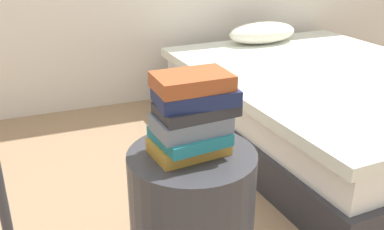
{
  "coord_description": "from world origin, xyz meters",
  "views": [
    {
      "loc": [
        -0.49,
        -1.23,
        1.26
      ],
      "look_at": [
        0.0,
        0.0,
        0.7
      ],
      "focal_mm": 40.69,
      "sensor_mm": 36.0,
      "label": 1
    }
  ],
  "objects_px": {
    "book_ochre": "(189,146)",
    "book_charcoal": "(196,109)",
    "book_teal": "(189,135)",
    "book_slate": "(191,123)",
    "bed": "(327,104)",
    "book_navy": "(195,96)",
    "book_rust": "(191,82)",
    "side_table": "(192,220)"
  },
  "relations": [
    {
      "from": "book_teal",
      "to": "book_rust",
      "type": "bearing_deg",
      "value": -59.93
    },
    {
      "from": "side_table",
      "to": "book_charcoal",
      "type": "bearing_deg",
      "value": -40.7
    },
    {
      "from": "bed",
      "to": "book_slate",
      "type": "xyz_separation_m",
      "value": [
        -1.29,
        -0.88,
        0.44
      ]
    },
    {
      "from": "bed",
      "to": "book_ochre",
      "type": "xyz_separation_m",
      "value": [
        -1.29,
        -0.86,
        0.35
      ]
    },
    {
      "from": "book_teal",
      "to": "book_slate",
      "type": "height_order",
      "value": "book_slate"
    },
    {
      "from": "book_rust",
      "to": "book_navy",
      "type": "bearing_deg",
      "value": 3.17
    },
    {
      "from": "book_teal",
      "to": "book_ochre",
      "type": "bearing_deg",
      "value": 82.41
    },
    {
      "from": "side_table",
      "to": "book_navy",
      "type": "xyz_separation_m",
      "value": [
        0.01,
        -0.0,
        0.49
      ]
    },
    {
      "from": "bed",
      "to": "side_table",
      "type": "xyz_separation_m",
      "value": [
        -1.28,
        -0.87,
        0.05
      ]
    },
    {
      "from": "book_teal",
      "to": "book_charcoal",
      "type": "relative_size",
      "value": 0.87
    },
    {
      "from": "book_teal",
      "to": "book_charcoal",
      "type": "xyz_separation_m",
      "value": [
        0.02,
        -0.01,
        0.1
      ]
    },
    {
      "from": "side_table",
      "to": "book_teal",
      "type": "xyz_separation_m",
      "value": [
        -0.01,
        0.0,
        0.35
      ]
    },
    {
      "from": "bed",
      "to": "book_charcoal",
      "type": "bearing_deg",
      "value": -148.23
    },
    {
      "from": "book_slate",
      "to": "book_charcoal",
      "type": "height_order",
      "value": "book_charcoal"
    },
    {
      "from": "book_navy",
      "to": "book_rust",
      "type": "height_order",
      "value": "book_rust"
    },
    {
      "from": "bed",
      "to": "book_rust",
      "type": "xyz_separation_m",
      "value": [
        -1.28,
        -0.87,
        0.58
      ]
    },
    {
      "from": "side_table",
      "to": "book_slate",
      "type": "relative_size",
      "value": 2.32
    },
    {
      "from": "book_ochre",
      "to": "book_rust",
      "type": "distance_m",
      "value": 0.24
    },
    {
      "from": "book_teal",
      "to": "book_navy",
      "type": "bearing_deg",
      "value": -18.03
    },
    {
      "from": "book_navy",
      "to": "bed",
      "type": "bearing_deg",
      "value": 37.17
    },
    {
      "from": "book_ochre",
      "to": "book_navy",
      "type": "height_order",
      "value": "book_navy"
    },
    {
      "from": "book_navy",
      "to": "book_rust",
      "type": "distance_m",
      "value": 0.05
    },
    {
      "from": "side_table",
      "to": "book_slate",
      "type": "xyz_separation_m",
      "value": [
        -0.01,
        -0.01,
        0.4
      ]
    },
    {
      "from": "side_table",
      "to": "book_slate",
      "type": "height_order",
      "value": "book_slate"
    },
    {
      "from": "bed",
      "to": "book_ochre",
      "type": "distance_m",
      "value": 1.59
    },
    {
      "from": "book_ochre",
      "to": "book_navy",
      "type": "bearing_deg",
      "value": -28.66
    },
    {
      "from": "book_navy",
      "to": "book_rust",
      "type": "bearing_deg",
      "value": -173.35
    },
    {
      "from": "book_ochre",
      "to": "book_rust",
      "type": "height_order",
      "value": "book_rust"
    },
    {
      "from": "side_table",
      "to": "book_charcoal",
      "type": "distance_m",
      "value": 0.44
    },
    {
      "from": "book_teal",
      "to": "book_navy",
      "type": "relative_size",
      "value": 0.86
    },
    {
      "from": "book_teal",
      "to": "book_slate",
      "type": "bearing_deg",
      "value": -95.09
    },
    {
      "from": "book_ochre",
      "to": "book_charcoal",
      "type": "height_order",
      "value": "book_charcoal"
    },
    {
      "from": "book_slate",
      "to": "book_navy",
      "type": "height_order",
      "value": "book_navy"
    },
    {
      "from": "side_table",
      "to": "book_ochre",
      "type": "bearing_deg",
      "value": 138.98
    },
    {
      "from": "book_charcoal",
      "to": "book_slate",
      "type": "bearing_deg",
      "value": 174.72
    },
    {
      "from": "bed",
      "to": "book_ochre",
      "type": "relative_size",
      "value": 8.3
    },
    {
      "from": "side_table",
      "to": "book_navy",
      "type": "height_order",
      "value": "book_navy"
    },
    {
      "from": "side_table",
      "to": "book_rust",
      "type": "distance_m",
      "value": 0.54
    },
    {
      "from": "side_table",
      "to": "book_rust",
      "type": "relative_size",
      "value": 2.29
    },
    {
      "from": "book_ochre",
      "to": "book_charcoal",
      "type": "xyz_separation_m",
      "value": [
        0.02,
        -0.02,
        0.14
      ]
    },
    {
      "from": "book_rust",
      "to": "book_charcoal",
      "type": "bearing_deg",
      "value": -26.12
    },
    {
      "from": "bed",
      "to": "book_charcoal",
      "type": "relative_size",
      "value": 8.1
    }
  ]
}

